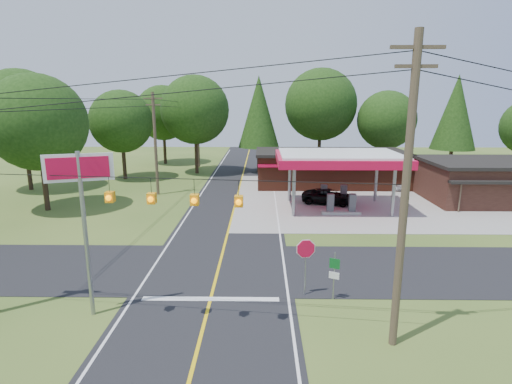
{
  "coord_description": "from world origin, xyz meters",
  "views": [
    {
      "loc": [
        2.41,
        -20.83,
        9.19
      ],
      "look_at": [
        2.0,
        7.0,
        2.8
      ],
      "focal_mm": 28.0,
      "sensor_mm": 36.0,
      "label": 1
    }
  ],
  "objects_px": {
    "gas_canopy": "(339,160)",
    "suv_car": "(329,197)",
    "sedan_car": "(399,183)",
    "big_stop_sign": "(81,195)",
    "octagonal_stop_sign": "(306,253)"
  },
  "relations": [
    {
      "from": "suv_car",
      "to": "big_stop_sign",
      "type": "distance_m",
      "value": 24.19
    },
    {
      "from": "gas_canopy",
      "to": "suv_car",
      "type": "bearing_deg",
      "value": 108.43
    },
    {
      "from": "gas_canopy",
      "to": "big_stop_sign",
      "type": "relative_size",
      "value": 1.47
    },
    {
      "from": "suv_car",
      "to": "big_stop_sign",
      "type": "xyz_separation_m",
      "value": [
        -13.5,
        -19.51,
        4.74
      ]
    },
    {
      "from": "big_stop_sign",
      "to": "sedan_car",
      "type": "bearing_deg",
      "value": 49.77
    },
    {
      "from": "big_stop_sign",
      "to": "octagonal_stop_sign",
      "type": "bearing_deg",
      "value": 11.4
    },
    {
      "from": "big_stop_sign",
      "to": "octagonal_stop_sign",
      "type": "distance_m",
      "value": 10.22
    },
    {
      "from": "gas_canopy",
      "to": "big_stop_sign",
      "type": "distance_m",
      "value": 22.84
    },
    {
      "from": "gas_canopy",
      "to": "sedan_car",
      "type": "bearing_deg",
      "value": 45.0
    },
    {
      "from": "gas_canopy",
      "to": "suv_car",
      "type": "height_order",
      "value": "gas_canopy"
    },
    {
      "from": "gas_canopy",
      "to": "octagonal_stop_sign",
      "type": "xyz_separation_m",
      "value": [
        -4.5,
        -16.1,
        -2.1
      ]
    },
    {
      "from": "sedan_car",
      "to": "big_stop_sign",
      "type": "relative_size",
      "value": 0.5
    },
    {
      "from": "suv_car",
      "to": "sedan_car",
      "type": "distance_m",
      "value": 10.7
    },
    {
      "from": "suv_car",
      "to": "sedan_car",
      "type": "xyz_separation_m",
      "value": [
        8.5,
        6.5,
        -0.05
      ]
    },
    {
      "from": "sedan_car",
      "to": "big_stop_sign",
      "type": "bearing_deg",
      "value": -122.61
    }
  ]
}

